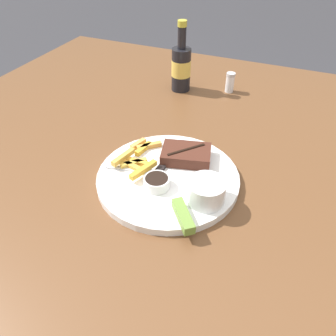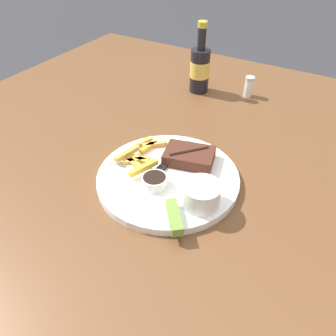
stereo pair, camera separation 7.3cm
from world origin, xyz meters
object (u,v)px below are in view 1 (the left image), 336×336
at_px(steak_portion, 186,155).
at_px(beer_bottle, 181,67).
at_px(dinner_plate, 168,178).
at_px(knife_utensil, 167,161).
at_px(dipping_sauce_cup, 157,182).
at_px(pickle_spear, 183,216).
at_px(fork_utensil, 131,169).
at_px(coleslaw_cup, 206,190).
at_px(salt_shaker, 230,82).

height_order(steak_portion, beer_bottle, beer_bottle).
relative_size(dinner_plate, knife_utensil, 1.94).
distance_m(dipping_sauce_cup, pickle_spear, 0.11).
xyz_separation_m(fork_utensil, knife_utensil, (0.06, 0.06, 0.00)).
bearing_deg(coleslaw_cup, dinner_plate, 156.90).
xyz_separation_m(coleslaw_cup, fork_utensil, (-0.19, 0.03, -0.03)).
distance_m(fork_utensil, knife_utensil, 0.09).
height_order(pickle_spear, beer_bottle, beer_bottle).
xyz_separation_m(coleslaw_cup, beer_bottle, (-0.25, 0.49, 0.03)).
xyz_separation_m(dipping_sauce_cup, salt_shaker, (0.02, 0.54, 0.00)).
bearing_deg(steak_portion, beer_bottle, 112.98).
distance_m(steak_portion, beer_bottle, 0.41).
relative_size(dipping_sauce_cup, salt_shaker, 0.87).
bearing_deg(dinner_plate, coleslaw_cup, -23.10).
relative_size(dipping_sauce_cup, knife_utensil, 0.34).
bearing_deg(beer_bottle, pickle_spear, -68.33).
height_order(steak_portion, dipping_sauce_cup, steak_portion).
relative_size(steak_portion, pickle_spear, 1.68).
bearing_deg(salt_shaker, steak_portion, -89.36).
bearing_deg(steak_portion, knife_utensil, -144.80).
bearing_deg(pickle_spear, knife_utensil, 123.08).
height_order(dinner_plate, coleslaw_cup, coleslaw_cup).
relative_size(pickle_spear, knife_utensil, 0.47).
relative_size(dinner_plate, steak_portion, 2.48).
bearing_deg(knife_utensil, fork_utensil, 137.07).
relative_size(steak_portion, fork_utensil, 0.97).
bearing_deg(knife_utensil, salt_shaker, -0.48).
xyz_separation_m(coleslaw_cup, dipping_sauce_cup, (-0.11, -0.00, -0.01)).
bearing_deg(dinner_plate, dipping_sauce_cup, -98.70).
bearing_deg(salt_shaker, beer_bottle, -163.12).
distance_m(dipping_sauce_cup, fork_utensil, 0.08).
xyz_separation_m(dipping_sauce_cup, beer_bottle, (-0.14, 0.49, 0.05)).
distance_m(coleslaw_cup, knife_utensil, 0.15).
bearing_deg(knife_utensil, pickle_spear, -143.17).
bearing_deg(knife_utensil, dinner_plate, -149.87).
distance_m(dinner_plate, dipping_sauce_cup, 0.05).
bearing_deg(pickle_spear, fork_utensil, 150.10).
xyz_separation_m(steak_portion, knife_utensil, (-0.04, -0.03, -0.01)).
distance_m(coleslaw_cup, beer_bottle, 0.55).
distance_m(coleslaw_cup, dipping_sauce_cup, 0.11).
relative_size(coleslaw_cup, pickle_spear, 1.02).
distance_m(dipping_sauce_cup, beer_bottle, 0.51).
bearing_deg(dinner_plate, knife_utensil, 116.37).
xyz_separation_m(dinner_plate, beer_bottle, (-0.14, 0.45, 0.07)).
distance_m(knife_utensil, beer_bottle, 0.43).
relative_size(steak_portion, beer_bottle, 0.59).
distance_m(dinner_plate, salt_shaker, 0.50).
bearing_deg(dinner_plate, pickle_spear, -54.61).
relative_size(pickle_spear, beer_bottle, 0.35).
relative_size(steak_portion, coleslaw_cup, 1.65).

